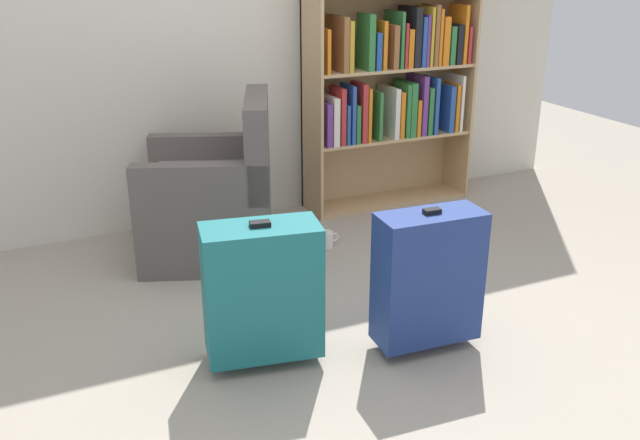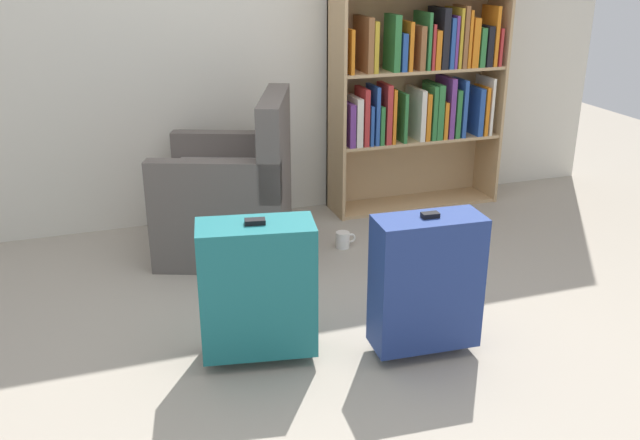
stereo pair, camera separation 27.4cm
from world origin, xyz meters
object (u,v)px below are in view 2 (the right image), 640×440
object	(u,v)px
bookshelf	(419,74)
armchair	(232,198)
mug	(343,240)
suitcase_navy_blue	(426,282)
suitcase_teal	(257,288)

from	to	relation	value
bookshelf	armchair	xyz separation A→B (m)	(-1.32, -0.38, -0.56)
mug	suitcase_navy_blue	world-z (taller)	suitcase_navy_blue
mug	suitcase_teal	distance (m)	1.27
bookshelf	mug	distance (m)	1.23
armchair	mug	xyz separation A→B (m)	(0.61, -0.18, -0.27)
armchair	mug	size ratio (longest dim) A/B	7.52
bookshelf	mug	size ratio (longest dim) A/B	15.03
armchair	suitcase_teal	distance (m)	1.17
suitcase_teal	suitcase_navy_blue	xyz separation A→B (m)	(0.68, -0.18, 0.00)
armchair	bookshelf	bearing A→B (deg)	16.16
armchair	suitcase_navy_blue	distance (m)	1.45
suitcase_navy_blue	suitcase_teal	bearing A→B (deg)	164.89
mug	suitcase_navy_blue	size ratio (longest dim) A/B	0.19
armchair	suitcase_teal	size ratio (longest dim) A/B	1.42
suitcase_teal	bookshelf	bearing A→B (deg)	46.62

